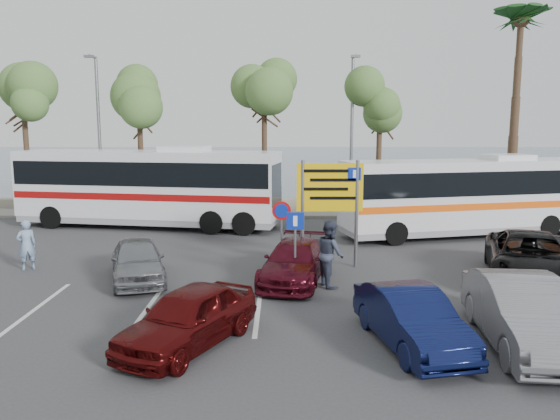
{
  "coord_description": "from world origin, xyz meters",
  "views": [
    {
      "loc": [
        -0.59,
        -14.71,
        4.73
      ],
      "look_at": [
        -0.65,
        3.0,
        1.97
      ],
      "focal_mm": 35.0,
      "sensor_mm": 36.0,
      "label": 1
    }
  ],
  "objects_px": {
    "coach_bus_left": "(148,190)",
    "car_blue": "(411,318)",
    "suv_black": "(531,258)",
    "car_maroon": "(294,262)",
    "pedestrian_near": "(27,245)",
    "car_silver_a": "(138,260)",
    "car_red": "(188,317)",
    "street_lamp_right": "(352,128)",
    "pedestrian_far": "(330,253)",
    "car_silver_b": "(524,313)",
    "street_lamp_left": "(99,128)",
    "direction_sign": "(330,195)",
    "coach_bus_right": "(470,199)"
  },
  "relations": [
    {
      "from": "coach_bus_left",
      "to": "car_blue",
      "type": "height_order",
      "value": "coach_bus_left"
    },
    {
      "from": "coach_bus_left",
      "to": "suv_black",
      "type": "height_order",
      "value": "coach_bus_left"
    },
    {
      "from": "car_maroon",
      "to": "pedestrian_near",
      "type": "xyz_separation_m",
      "value": [
        -8.8,
        1.31,
        0.23
      ]
    },
    {
      "from": "car_silver_a",
      "to": "pedestrian_near",
      "type": "relative_size",
      "value": 2.28
    },
    {
      "from": "car_red",
      "to": "suv_black",
      "type": "relative_size",
      "value": 0.72
    },
    {
      "from": "coach_bus_left",
      "to": "car_red",
      "type": "height_order",
      "value": "coach_bus_left"
    },
    {
      "from": "street_lamp_right",
      "to": "pedestrian_far",
      "type": "height_order",
      "value": "street_lamp_right"
    },
    {
      "from": "car_maroon",
      "to": "pedestrian_far",
      "type": "bearing_deg",
      "value": -13.77
    },
    {
      "from": "coach_bus_left",
      "to": "pedestrian_far",
      "type": "bearing_deg",
      "value": -51.15
    },
    {
      "from": "car_silver_a",
      "to": "car_silver_b",
      "type": "height_order",
      "value": "car_silver_b"
    },
    {
      "from": "car_red",
      "to": "suv_black",
      "type": "height_order",
      "value": "suv_black"
    },
    {
      "from": "street_lamp_left",
      "to": "direction_sign",
      "type": "height_order",
      "value": "street_lamp_left"
    },
    {
      "from": "street_lamp_left",
      "to": "car_blue",
      "type": "relative_size",
      "value": 2.1
    },
    {
      "from": "car_red",
      "to": "coach_bus_right",
      "type": "bearing_deg",
      "value": 76.93
    },
    {
      "from": "coach_bus_left",
      "to": "car_silver_b",
      "type": "height_order",
      "value": "coach_bus_left"
    },
    {
      "from": "street_lamp_right",
      "to": "pedestrian_near",
      "type": "xyz_separation_m",
      "value": [
        -12.0,
        -10.71,
        -3.77
      ]
    },
    {
      "from": "car_silver_a",
      "to": "coach_bus_right",
      "type": "bearing_deg",
      "value": 12.13
    },
    {
      "from": "car_silver_a",
      "to": "car_silver_b",
      "type": "bearing_deg",
      "value": -44.63
    },
    {
      "from": "car_maroon",
      "to": "pedestrian_far",
      "type": "relative_size",
      "value": 2.13
    },
    {
      "from": "car_blue",
      "to": "pedestrian_near",
      "type": "xyz_separation_m",
      "value": [
        -11.2,
        6.31,
        0.21
      ]
    },
    {
      "from": "car_blue",
      "to": "suv_black",
      "type": "height_order",
      "value": "suv_black"
    },
    {
      "from": "coach_bus_left",
      "to": "car_silver_b",
      "type": "bearing_deg",
      "value": -50.81
    },
    {
      "from": "car_maroon",
      "to": "car_silver_a",
      "type": "bearing_deg",
      "value": -168.07
    },
    {
      "from": "car_maroon",
      "to": "car_red",
      "type": "height_order",
      "value": "car_red"
    },
    {
      "from": "street_lamp_left",
      "to": "coach_bus_right",
      "type": "xyz_separation_m",
      "value": [
        17.5,
        -5.02,
        -2.98
      ]
    },
    {
      "from": "direction_sign",
      "to": "coach_bus_left",
      "type": "xyz_separation_m",
      "value": [
        -7.82,
        7.3,
        -0.67
      ]
    },
    {
      "from": "car_silver_a",
      "to": "pedestrian_far",
      "type": "height_order",
      "value": "pedestrian_far"
    },
    {
      "from": "suv_black",
      "to": "car_maroon",
      "type": "bearing_deg",
      "value": -161.87
    },
    {
      "from": "car_maroon",
      "to": "coach_bus_left",
      "type": "bearing_deg",
      "value": 138.23
    },
    {
      "from": "car_silver_b",
      "to": "pedestrian_far",
      "type": "xyz_separation_m",
      "value": [
        -3.76,
        4.5,
        0.24
      ]
    },
    {
      "from": "coach_bus_right",
      "to": "car_maroon",
      "type": "relative_size",
      "value": 2.73
    },
    {
      "from": "car_blue",
      "to": "pedestrian_far",
      "type": "height_order",
      "value": "pedestrian_far"
    },
    {
      "from": "car_silver_b",
      "to": "pedestrian_near",
      "type": "xyz_separation_m",
      "value": [
        -13.6,
        6.31,
        0.08
      ]
    },
    {
      "from": "car_red",
      "to": "pedestrian_near",
      "type": "distance_m",
      "value": 8.99
    },
    {
      "from": "car_maroon",
      "to": "suv_black",
      "type": "bearing_deg",
      "value": 11.93
    },
    {
      "from": "street_lamp_right",
      "to": "car_blue",
      "type": "distance_m",
      "value": 17.49
    },
    {
      "from": "street_lamp_left",
      "to": "pedestrian_near",
      "type": "height_order",
      "value": "street_lamp_left"
    },
    {
      "from": "street_lamp_left",
      "to": "car_maroon",
      "type": "relative_size",
      "value": 1.91
    },
    {
      "from": "car_silver_a",
      "to": "car_maroon",
      "type": "height_order",
      "value": "car_silver_a"
    },
    {
      "from": "car_maroon",
      "to": "pedestrian_far",
      "type": "distance_m",
      "value": 1.21
    },
    {
      "from": "suv_black",
      "to": "pedestrian_near",
      "type": "distance_m",
      "value": 16.05
    },
    {
      "from": "street_lamp_right",
      "to": "pedestrian_near",
      "type": "distance_m",
      "value": 16.52
    },
    {
      "from": "car_maroon",
      "to": "car_silver_b",
      "type": "xyz_separation_m",
      "value": [
        4.8,
        -5.0,
        0.14
      ]
    },
    {
      "from": "street_lamp_left",
      "to": "direction_sign",
      "type": "bearing_deg",
      "value": -43.17
    },
    {
      "from": "street_lamp_left",
      "to": "car_maroon",
      "type": "distance_m",
      "value": 16.01
    },
    {
      "from": "street_lamp_left",
      "to": "car_silver_b",
      "type": "height_order",
      "value": "street_lamp_left"
    },
    {
      "from": "coach_bus_left",
      "to": "car_silver_a",
      "type": "relative_size",
      "value": 3.27
    },
    {
      "from": "coach_bus_right",
      "to": "direction_sign",
      "type": "bearing_deg",
      "value": -140.78
    },
    {
      "from": "street_lamp_left",
      "to": "car_red",
      "type": "relative_size",
      "value": 2.1
    },
    {
      "from": "direction_sign",
      "to": "pedestrian_near",
      "type": "xyz_separation_m",
      "value": [
        -10.0,
        -0.39,
        -1.6
      ]
    }
  ]
}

